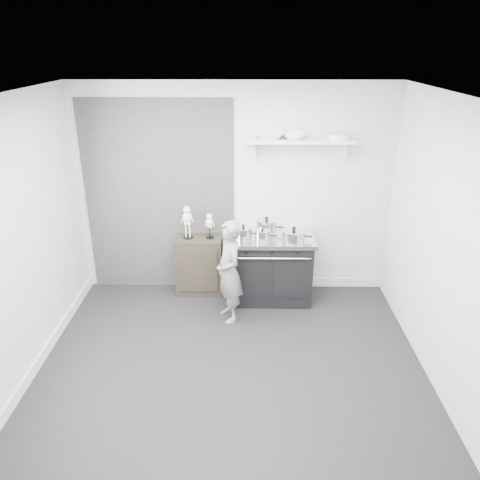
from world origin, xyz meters
name	(u,v)px	position (x,y,z in m)	size (l,w,h in m)	color
ground	(230,368)	(0.00, 0.00, 0.00)	(4.00, 4.00, 0.00)	black
room_shell	(219,214)	(-0.09, 0.15, 1.64)	(4.02, 3.62, 2.71)	#B9BAB7
wall_shelf	(300,142)	(0.80, 1.68, 2.01)	(1.30, 0.26, 0.24)	silver
stove	(270,267)	(0.47, 1.48, 0.44)	(1.09, 0.68, 0.87)	black
side_cabinet	(199,265)	(-0.46, 1.61, 0.39)	(0.60, 0.35, 0.78)	black
child	(229,272)	(-0.04, 0.96, 0.63)	(0.46, 0.30, 1.26)	slate
pot_front_left	(243,233)	(0.12, 1.39, 0.95)	(0.31, 0.22, 0.19)	silver
pot_back_left	(267,226)	(0.42, 1.58, 0.96)	(0.34, 0.25, 0.22)	silver
pot_front_right	(294,236)	(0.74, 1.32, 0.94)	(0.37, 0.28, 0.19)	silver
pot_front_center	(262,235)	(0.36, 1.34, 0.94)	(0.27, 0.19, 0.17)	silver
skeleton_full	(187,220)	(-0.59, 1.61, 1.03)	(0.14, 0.09, 0.50)	white
skeleton_torso	(210,224)	(-0.31, 1.61, 0.97)	(0.11, 0.07, 0.38)	white
bowl_large	(270,136)	(0.44, 1.67, 2.08)	(0.33, 0.33, 0.08)	white
bowl_small	(294,136)	(0.72, 1.67, 2.08)	(0.26, 0.26, 0.08)	white
plate_stack	(339,137)	(1.25, 1.67, 2.07)	(0.24, 0.24, 0.06)	white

